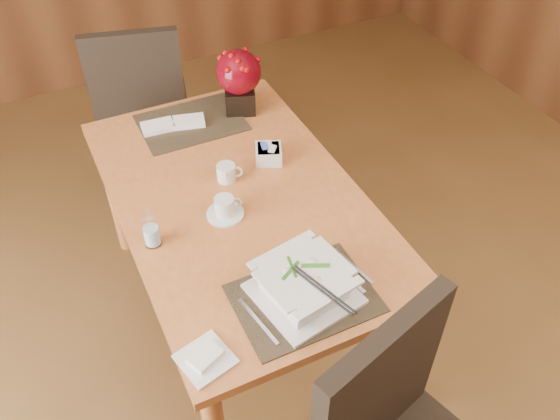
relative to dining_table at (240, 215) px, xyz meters
name	(u,v)px	position (x,y,z in m)	size (l,w,h in m)	color
dining_table	(240,215)	(0.00, 0.00, 0.00)	(0.90, 1.50, 0.75)	#C56F36
placemat_near	(304,298)	(0.00, -0.55, 0.10)	(0.45, 0.33, 0.01)	black
placemat_far	(191,122)	(0.00, 0.55, 0.10)	(0.45, 0.33, 0.01)	black
soup_setting	(304,284)	(0.00, -0.54, 0.16)	(0.35, 0.35, 0.12)	white
coffee_cup	(225,208)	(-0.08, -0.07, 0.13)	(0.14, 0.14, 0.08)	white
water_glass	(151,229)	(-0.37, -0.10, 0.17)	(0.06, 0.06, 0.14)	white
creamer_jug	(226,173)	(0.00, 0.12, 0.13)	(0.10, 0.10, 0.07)	white
sugar_caddy	(269,154)	(0.20, 0.16, 0.13)	(0.11, 0.11, 0.06)	white
berry_decor	(239,78)	(0.24, 0.55, 0.26)	(0.20, 0.20, 0.29)	black
napkins_far	(176,124)	(-0.07, 0.55, 0.12)	(0.27, 0.10, 0.02)	white
bread_plate	(206,359)	(-0.37, -0.63, 0.10)	(0.15, 0.15, 0.01)	white
far_chair	(141,101)	(-0.10, 1.09, -0.08)	(0.58, 0.58, 1.02)	black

